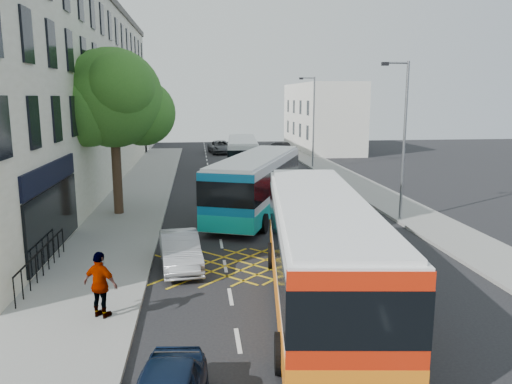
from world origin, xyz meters
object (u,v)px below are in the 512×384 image
object	(u,v)px
bus_near	(320,249)
red_hatchback	(315,189)
lamp_far	(313,117)
distant_car_silver	(269,157)
motorbike	(337,335)
street_tree	(113,99)
distant_car_dark	(280,149)
pedestrian_far	(101,285)
distant_car_grey	(221,147)
parked_car_silver	(180,250)
bus_mid	(257,183)
lamp_near	(403,133)
bus_far	(242,155)

from	to	relation	value
bus_near	red_hatchback	distance (m)	16.06
lamp_far	distant_car_silver	xyz separation A→B (m)	(-3.48, 3.37, -3.91)
lamp_far	motorbike	bearing A→B (deg)	-102.03
street_tree	bus_near	bearing A→B (deg)	-57.94
street_tree	red_hatchback	size ratio (longest dim) A/B	1.83
distant_car_dark	pedestrian_far	bearing A→B (deg)	66.28
lamp_far	distant_car_grey	distance (m)	15.67
parked_car_silver	red_hatchback	size ratio (longest dim) A/B	0.84
motorbike	distant_car_silver	distance (m)	37.28
motorbike	distant_car_grey	size ratio (longest dim) A/B	0.40
bus_mid	distant_car_dark	world-z (taller)	bus_mid
lamp_far	street_tree	bearing A→B (deg)	-130.81
distant_car_grey	bus_near	bearing A→B (deg)	-95.87
lamp_near	red_hatchback	size ratio (longest dim) A/B	1.67
lamp_near	lamp_far	size ratio (longest dim) A/B	1.00
motorbike	bus_far	bearing A→B (deg)	71.55
bus_near	motorbike	distance (m)	4.00
street_tree	lamp_far	xyz separation A→B (m)	(14.71, 17.03, -1.68)
bus_near	street_tree	bearing A→B (deg)	129.00
lamp_far	parked_car_silver	distance (m)	28.46
lamp_far	red_hatchback	distance (m)	15.10
distant_car_grey	distant_car_dark	distance (m)	6.96
motorbike	pedestrian_far	bearing A→B (deg)	133.67
distant_car_grey	street_tree	bearing A→B (deg)	-110.34
street_tree	motorbike	size ratio (longest dim) A/B	4.20
motorbike	bus_near	bearing A→B (deg)	65.17
bus_far	distant_car_silver	size ratio (longest dim) A/B	2.53
lamp_near	bus_near	distance (m)	12.24
bus_near	red_hatchback	size ratio (longest dim) A/B	2.57
parked_car_silver	pedestrian_far	world-z (taller)	pedestrian_far
lamp_far	distant_car_grey	world-z (taller)	lamp_far
street_tree	distant_car_dark	bearing A→B (deg)	63.87
motorbike	distant_car_silver	bearing A→B (deg)	67.05
pedestrian_far	parked_car_silver	bearing A→B (deg)	-85.63
bus_mid	distant_car_silver	world-z (taller)	bus_mid
red_hatchback	distant_car_dark	size ratio (longest dim) A/B	1.07
bus_far	parked_car_silver	bearing A→B (deg)	-96.42
red_hatchback	lamp_near	bearing A→B (deg)	121.20
distant_car_grey	distant_car_silver	world-z (taller)	distant_car_grey
red_hatchback	distant_car_silver	size ratio (longest dim) A/B	1.15
lamp_far	pedestrian_far	world-z (taller)	lamp_far
distant_car_dark	pedestrian_far	distance (m)	42.54
bus_near	distant_car_grey	distance (m)	42.98
bus_far	distant_car_grey	world-z (taller)	bus_far
bus_near	distant_car_silver	distance (m)	33.40
motorbike	distant_car_dark	distance (m)	44.57
lamp_near	bus_far	world-z (taller)	lamp_near
distant_car_dark	pedestrian_far	size ratio (longest dim) A/B	2.30
parked_car_silver	bus_near	bearing A→B (deg)	-48.36
lamp_far	parked_car_silver	size ratio (longest dim) A/B	1.98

